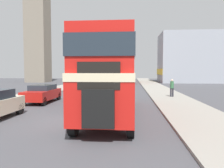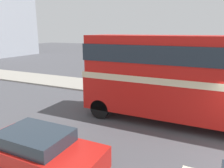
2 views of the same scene
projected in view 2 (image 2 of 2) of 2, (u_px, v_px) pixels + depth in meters
The scene contains 3 objects.
double_decker_bus at pixel (197, 74), 9.85m from camera, with size 2.47×10.80×4.20m.
car_parked_mid at pixel (39, 152), 6.79m from camera, with size 1.74×4.08×1.39m.
pedestrian_walking at pixel (98, 74), 17.71m from camera, with size 0.33×0.33×1.61m.
Camera 2 is at (-8.28, 1.45, 4.39)m, focal length 35.00 mm.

